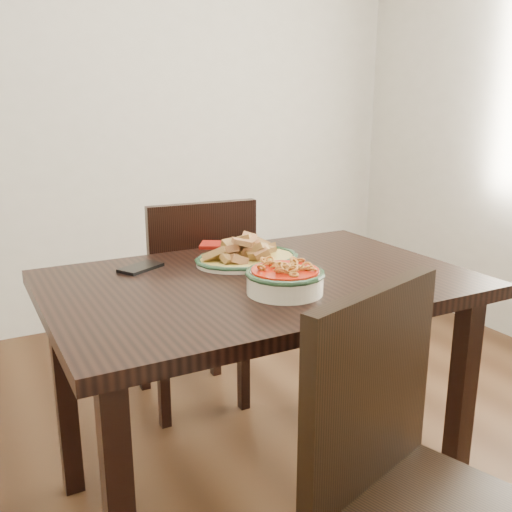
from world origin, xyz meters
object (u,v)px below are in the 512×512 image
noodle_bowl (285,277)px  smartphone (141,268)px  chair_near (411,483)px  fish_plate (247,249)px  chair_far (196,295)px  dining_table (259,308)px

noodle_bowl → smartphone: (-0.27, 0.40, -0.04)m
chair_near → fish_plate: 0.89m
chair_near → smartphone: 0.99m
noodle_bowl → smartphone: 0.49m
chair_far → noodle_bowl: (-0.05, -0.78, 0.29)m
fish_plate → noodle_bowl: fish_plate is taller
fish_plate → smartphone: size_ratio=2.49×
dining_table → noodle_bowl: (-0.01, -0.16, 0.14)m
dining_table → smartphone: size_ratio=8.96×
noodle_bowl → dining_table: bearing=87.6°
chair_far → fish_plate: (-0.00, -0.46, 0.30)m
chair_far → fish_plate: size_ratio=2.64×
dining_table → chair_far: size_ratio=1.36×
dining_table → fish_plate: (0.04, 0.16, 0.14)m
fish_plate → noodle_bowl: (-0.05, -0.32, -0.00)m
dining_table → smartphone: smartphone is taller
fish_plate → smartphone: fish_plate is taller
chair_near → chair_far: bearing=69.6°
chair_near → smartphone: size_ratio=6.57×
fish_plate → chair_far: bearing=89.4°
fish_plate → smartphone: 0.34m
chair_far → chair_near: bearing=91.1°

